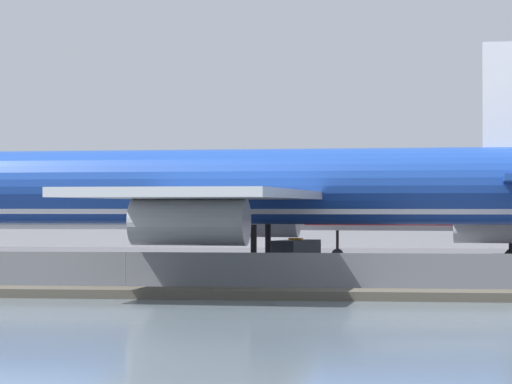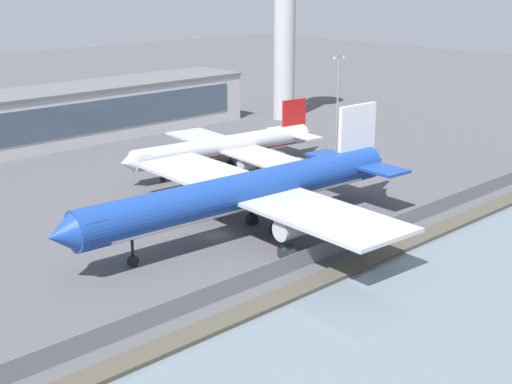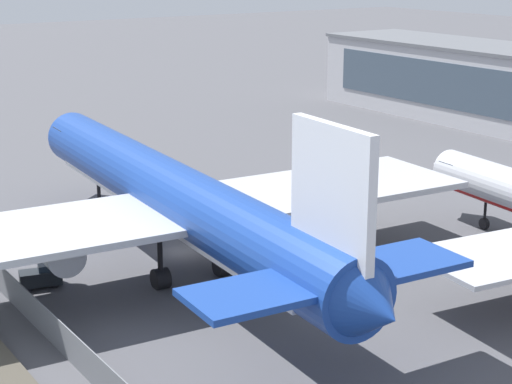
{
  "view_description": "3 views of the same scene",
  "coord_description": "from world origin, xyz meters",
  "px_view_note": "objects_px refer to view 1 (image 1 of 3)",
  "views": [
    {
      "loc": [
        16.01,
        -85.87,
        5.0
      ],
      "look_at": [
        6.17,
        -2.72,
        6.0
      ],
      "focal_mm": 85.0,
      "sensor_mm": 36.0,
      "label": 1
    },
    {
      "loc": [
        -60.82,
        -72.01,
        35.38
      ],
      "look_at": [
        5.71,
        -1.72,
        5.59
      ],
      "focal_mm": 50.0,
      "sensor_mm": 36.0,
      "label": 2
    },
    {
      "loc": [
        62.33,
        -33.74,
        25.33
      ],
      "look_at": [
        -2.0,
        9.24,
        3.55
      ],
      "focal_mm": 60.0,
      "sensor_mm": 36.0,
      "label": 3
    }
  ],
  "objects_px": {
    "passenger_jet_silver": "(489,212)",
    "baggage_tug": "(151,275)",
    "cargo_jet_blue": "(223,190)",
    "ops_van": "(295,253)"
  },
  "relations": [
    {
      "from": "passenger_jet_silver",
      "to": "baggage_tug",
      "type": "bearing_deg",
      "value": -121.15
    },
    {
      "from": "cargo_jet_blue",
      "to": "ops_van",
      "type": "xyz_separation_m",
      "value": [
        3.9,
        13.16,
        -4.87
      ]
    },
    {
      "from": "cargo_jet_blue",
      "to": "baggage_tug",
      "type": "xyz_separation_m",
      "value": [
        -2.92,
        -10.61,
        -5.34
      ]
    },
    {
      "from": "passenger_jet_silver",
      "to": "baggage_tug",
      "type": "xyz_separation_m",
      "value": [
        -23.18,
        -38.36,
        -3.69
      ]
    },
    {
      "from": "passenger_jet_silver",
      "to": "ops_van",
      "type": "xyz_separation_m",
      "value": [
        -16.36,
        -14.59,
        -3.22
      ]
    },
    {
      "from": "passenger_jet_silver",
      "to": "baggage_tug",
      "type": "distance_m",
      "value": 44.97
    },
    {
      "from": "cargo_jet_blue",
      "to": "passenger_jet_silver",
      "type": "height_order",
      "value": "cargo_jet_blue"
    },
    {
      "from": "cargo_jet_blue",
      "to": "passenger_jet_silver",
      "type": "xyz_separation_m",
      "value": [
        20.26,
        27.75,
        -1.65
      ]
    },
    {
      "from": "cargo_jet_blue",
      "to": "baggage_tug",
      "type": "bearing_deg",
      "value": -105.4
    },
    {
      "from": "passenger_jet_silver",
      "to": "ops_van",
      "type": "height_order",
      "value": "passenger_jet_silver"
    }
  ]
}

